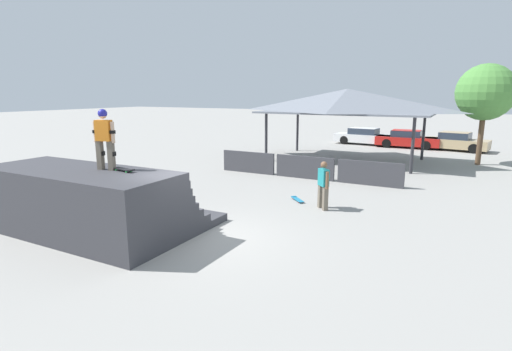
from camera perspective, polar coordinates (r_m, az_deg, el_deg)
ground_plane at (r=11.16m, az=-8.21°, el=-8.99°), size 160.00×160.00×0.00m
quarter_pipe_ramp at (r=12.42m, az=-22.62°, el=-3.63°), size 5.93×4.12×1.86m
skater_on_deck at (r=11.55m, az=-20.87°, el=5.40°), size 0.71×0.31×1.65m
skateboard_on_deck at (r=11.27m, az=-18.34°, el=0.86°), size 0.79×0.32×0.09m
bystander_walking at (r=13.78m, az=9.60°, el=-1.04°), size 0.55×0.55×1.66m
skateboard_on_ground at (r=14.91m, az=5.90°, el=-3.38°), size 0.73×0.73×0.09m
barrier_fence at (r=18.72m, az=6.97°, el=1.16°), size 8.85×0.12×1.05m
pavilion_shelter at (r=23.99m, az=12.88°, el=10.32°), size 9.46×5.61×4.16m
tree_beside_pavilion at (r=25.18m, az=29.96°, el=10.23°), size 3.03×3.03×5.48m
parked_car_white at (r=32.19m, az=15.25°, el=5.38°), size 4.67×2.05×1.27m
parked_car_red at (r=31.21m, az=20.78°, el=4.84°), size 4.37×1.71×1.27m
parked_car_tan at (r=31.00m, az=26.65°, el=4.32°), size 4.31×2.39×1.27m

